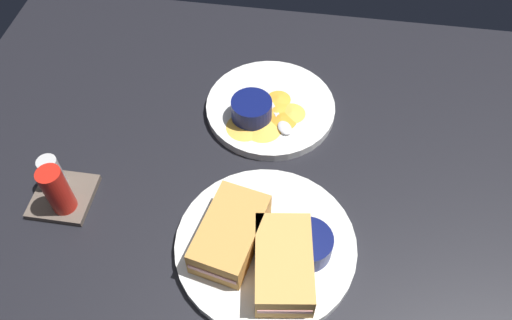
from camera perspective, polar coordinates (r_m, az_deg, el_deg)
name	(u,v)px	position (r cm, az deg, el deg)	size (l,w,h in cm)	color
ground_plane	(238,243)	(76.84, -2.06, -9.30)	(110.00, 110.00, 3.00)	black
plate_sandwich_main	(266,246)	(73.98, 1.10, -9.64)	(26.15, 26.15, 1.60)	silver
sandwich_half_near	(231,234)	(71.34, -2.90, -8.29)	(14.42, 10.12, 4.80)	#C68C42
sandwich_half_far	(283,264)	(69.24, 3.12, -11.64)	(14.12, 9.37, 4.80)	tan
ramekin_dark_sauce	(308,244)	(71.38, 5.84, -9.42)	(7.01, 7.01, 3.56)	#0C144C
spoon_by_dark_ramekin	(267,246)	(72.68, 1.30, -9.64)	(2.35, 9.91, 0.80)	silver
plate_chips_companion	(270,108)	(89.79, 1.64, 5.92)	(22.67, 22.67, 1.60)	silver
ramekin_light_gravy	(252,109)	(85.68, -0.50, 5.77)	(6.96, 6.96, 3.77)	#0C144C
spoon_by_gravy_ramekin	(282,123)	(85.98, 2.90, 4.25)	(9.27, 6.25, 0.80)	silver
plantain_chip_scatter	(270,117)	(86.74, 1.54, 4.82)	(14.76, 15.00, 0.60)	gold
condiment_caddy	(58,189)	(81.52, -21.43, -3.01)	(9.00, 9.00, 9.50)	brown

